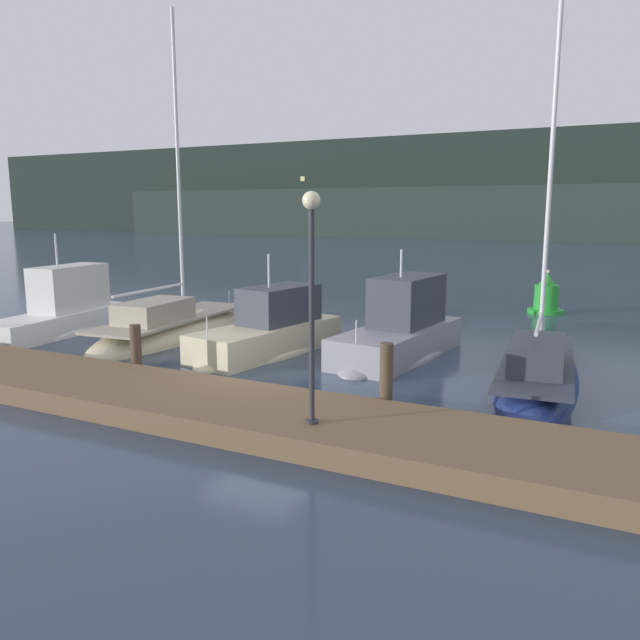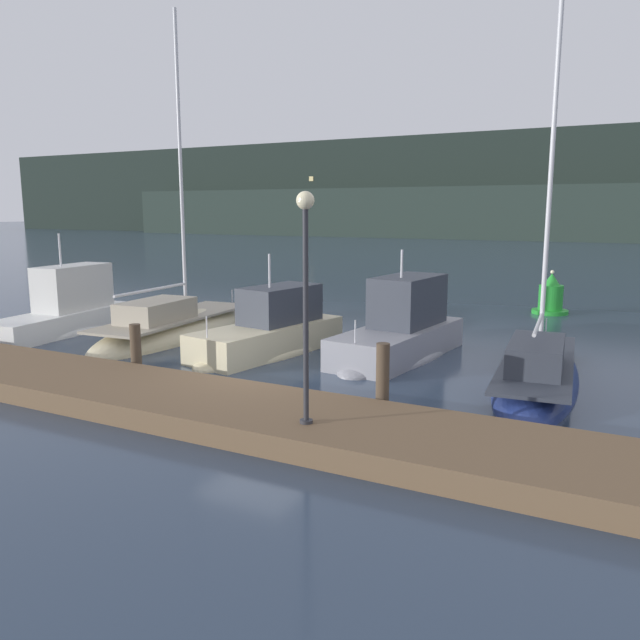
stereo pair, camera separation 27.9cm
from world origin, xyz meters
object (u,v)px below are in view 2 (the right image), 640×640
motorboat_berth_3 (270,339)px  motorboat_berth_4 (400,340)px  sailboat_berth_2 (174,333)px  channel_buoy (551,298)px  sailboat_berth_5 (537,377)px  dock_lamppost (306,272)px  motorboat_berth_1 (65,320)px

motorboat_berth_3 → motorboat_berth_4: (3.71, 1.31, 0.09)m
sailboat_berth_2 → channel_buoy: (10.83, 11.00, 0.54)m
sailboat_berth_5 → dock_lamppost: sailboat_berth_5 is taller
motorboat_berth_1 → channel_buoy: size_ratio=3.61×
sailboat_berth_5 → channel_buoy: sailboat_berth_5 is taller
motorboat_berth_1 → motorboat_berth_4: bearing=9.4°
motorboat_berth_1 → channel_buoy: bearing=39.6°
motorboat_berth_3 → dock_lamppost: size_ratio=1.47×
sailboat_berth_5 → channel_buoy: bearing=95.9°
motorboat_berth_1 → motorboat_berth_4: motorboat_berth_1 is taller
motorboat_berth_4 → motorboat_berth_3: bearing=-160.6°
sailboat_berth_5 → dock_lamppost: bearing=-115.5°
motorboat_berth_3 → dock_lamppost: dock_lamppost is taller
sailboat_berth_5 → dock_lamppost: size_ratio=2.78×
motorboat_berth_4 → sailboat_berth_5: sailboat_berth_5 is taller
sailboat_berth_2 → motorboat_berth_3: (4.24, -0.57, 0.28)m
motorboat_berth_1 → motorboat_berth_3: bearing=4.5°
channel_buoy → dock_lamppost: 18.10m
sailboat_berth_2 → dock_lamppost: sailboat_berth_2 is taller
sailboat_berth_2 → motorboat_berth_3: 4.29m
channel_buoy → dock_lamppost: (-1.92, -17.81, 2.56)m
sailboat_berth_2 → motorboat_berth_4: 7.99m
motorboat_berth_4 → channel_buoy: size_ratio=3.38×
motorboat_berth_1 → channel_buoy: 19.14m
sailboat_berth_5 → motorboat_berth_3: bearing=-178.3°
motorboat_berth_4 → channel_buoy: (2.88, 10.26, 0.17)m
motorboat_berth_1 → sailboat_berth_2: 4.10m
motorboat_berth_3 → motorboat_berth_4: size_ratio=0.99×
motorboat_berth_3 → sailboat_berth_2: bearing=172.4°
sailboat_berth_2 → dock_lamppost: size_ratio=2.78×
motorboat_berth_4 → dock_lamppost: 8.08m
motorboat_berth_3 → channel_buoy: 13.32m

